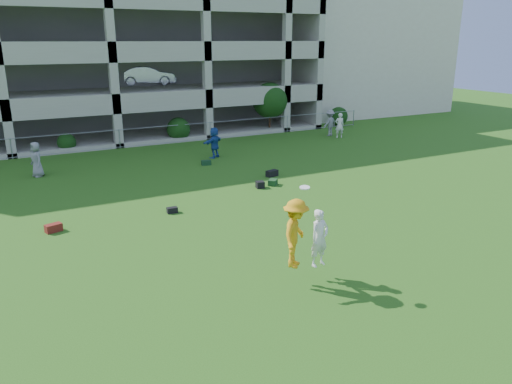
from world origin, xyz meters
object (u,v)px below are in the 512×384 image
bystander_f (330,123)px  frisbee_contest (300,234)px  bystander_d (214,143)px  stucco_building (338,55)px  bystander_e (339,125)px  bystander_c (36,159)px  parking_garage (85,45)px  crate_d (260,185)px

bystander_f → frisbee_contest: bearing=36.9°
bystander_d → frisbee_contest: bearing=42.3°
stucco_building → bystander_e: stucco_building is taller
bystander_c → parking_garage: size_ratio=0.06×
parking_garage → bystander_e: bearing=-41.0°
bystander_c → bystander_d: bystander_d is taller
bystander_c → crate_d: bystander_c is taller
stucco_building → frisbee_contest: size_ratio=6.65×
bystander_e → parking_garage: bearing=-19.4°
bystander_f → frisbee_contest: frisbee_contest is taller
bystander_d → crate_d: 6.58m
bystander_f → parking_garage: (-13.85, 11.28, 5.12)m
stucco_building → bystander_f: size_ratio=8.91×
bystander_e → crate_d: size_ratio=4.80×
bystander_d → bystander_e: 9.98m
crate_d → parking_garage: size_ratio=0.01×
stucco_building → crate_d: (-19.45, -20.49, -4.85)m
bystander_e → frisbee_contest: frisbee_contest is taller
stucco_building → bystander_f: bearing=-128.3°
bystander_d → bystander_e: (9.86, 1.50, -0.02)m
bystander_d → crate_d: size_ratio=4.92×
bystander_e → frisbee_contest: 21.64m
stucco_building → bystander_e: bearing=-125.8°
bystander_d → bystander_f: 9.99m
bystander_f → bystander_e: bearing=85.6°
bystander_c → parking_garage: parking_garage is taller
bystander_c → parking_garage: bearing=140.7°
bystander_d → bystander_f: (9.70, 2.39, 0.04)m
stucco_building → parking_garage: 23.04m
crate_d → frisbee_contest: bearing=-111.8°
bystander_d → bystander_e: bystander_d is taller
bystander_d → parking_garage: (-4.16, 13.68, 5.15)m
crate_d → stucco_building: bearing=46.5°
bystander_d → frisbee_contest: size_ratio=0.72×
bystander_d → crate_d: (-0.60, -6.51, -0.71)m
bystander_c → frisbee_contest: size_ratio=0.71×
bystander_c → bystander_f: size_ratio=0.95×
crate_d → parking_garage: parking_garage is taller
bystander_c → crate_d: size_ratio=4.89×
bystander_d → parking_garage: 15.20m
bystander_e → frisbee_contest: size_ratio=0.70×
bystander_e → parking_garage: size_ratio=0.06×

